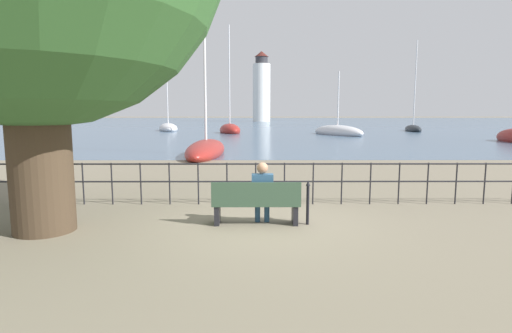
{
  "coord_description": "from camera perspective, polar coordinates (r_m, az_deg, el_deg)",
  "views": [
    {
      "loc": [
        -0.04,
        -8.01,
        2.23
      ],
      "look_at": [
        0.0,
        0.5,
        1.13
      ],
      "focal_mm": 28.0,
      "sensor_mm": 36.0,
      "label": 1
    }
  ],
  "objects": [
    {
      "name": "sailboat_0",
      "position": [
        49.16,
        -3.76,
        5.25
      ],
      "size": [
        3.71,
        5.84,
        13.34
      ],
      "rotation": [
        0.0,
        0.0,
        0.29
      ],
      "color": "maroon",
      "rests_on": "ground_plane"
    },
    {
      "name": "harbor_water",
      "position": [
        169.62,
        -0.28,
        6.64
      ],
      "size": [
        600.0,
        300.0,
        0.01
      ],
      "color": "#47607A",
      "rests_on": "ground_plane"
    },
    {
      "name": "sailboat_4",
      "position": [
        45.64,
        11.57,
        4.85
      ],
      "size": [
        5.51,
        8.97,
        7.45
      ],
      "rotation": [
        0.0,
        0.0,
        0.39
      ],
      "color": "silver",
      "rests_on": "ground_plane"
    },
    {
      "name": "seated_person_left",
      "position": [
        8.16,
        0.92,
        -3.39
      ],
      "size": [
        0.44,
        0.35,
        1.28
      ],
      "color": "navy",
      "rests_on": "ground_plane"
    },
    {
      "name": "sailboat_3",
      "position": [
        57.54,
        -12.43,
        5.34
      ],
      "size": [
        4.56,
        8.0,
        11.45
      ],
      "rotation": [
        0.0,
        0.0,
        0.3
      ],
      "color": "silver",
      "rests_on": "ground_plane"
    },
    {
      "name": "ground_plane",
      "position": [
        8.31,
        0.02,
        -8.18
      ],
      "size": [
        1000.0,
        1000.0,
        0.0
      ],
      "primitive_type": "plane",
      "color": "#7A705B"
    },
    {
      "name": "park_bench",
      "position": [
        8.14,
        0.02,
        -5.36
      ],
      "size": [
        1.79,
        0.45,
        0.9
      ],
      "color": "#334C38",
      "rests_on": "ground_plane"
    },
    {
      "name": "closed_umbrella",
      "position": [
        8.21,
        7.41,
        -4.77
      ],
      "size": [
        0.09,
        0.09,
        0.91
      ],
      "color": "black",
      "rests_on": "ground_plane"
    },
    {
      "name": "sailboat_2",
      "position": [
        58.95,
        21.52,
        5.04
      ],
      "size": [
        2.85,
        7.19,
        12.51
      ],
      "rotation": [
        0.0,
        0.0,
        -0.18
      ],
      "color": "black",
      "rests_on": "ground_plane"
    },
    {
      "name": "sailboat_1",
      "position": [
        22.67,
        -7.14,
        2.41
      ],
      "size": [
        1.99,
        8.41,
        10.4
      ],
      "rotation": [
        0.0,
        0.0,
        -0.01
      ],
      "color": "maroon",
      "rests_on": "ground_plane"
    },
    {
      "name": "promenade_railing",
      "position": [
        9.94,
        -0.04,
        -1.5
      ],
      "size": [
        15.83,
        0.04,
        1.05
      ],
      "color": "black",
      "rests_on": "ground_plane"
    },
    {
      "name": "harbor_lighthouse",
      "position": [
        136.43,
        0.8,
        10.99
      ],
      "size": [
        5.83,
        5.83,
        23.23
      ],
      "color": "white",
      "rests_on": "ground_plane"
    }
  ]
}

